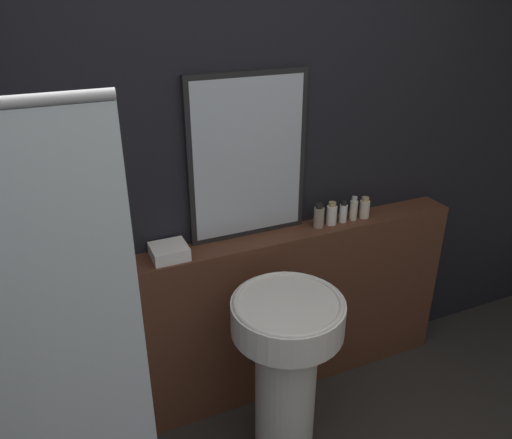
# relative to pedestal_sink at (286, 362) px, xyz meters

# --- Properties ---
(wall_back) EXTENTS (8.00, 0.06, 2.50)m
(wall_back) POSITION_rel_pedestal_sink_xyz_m (0.02, 0.56, 0.68)
(wall_back) COLOR black
(wall_back) RESTS_ON ground_plane
(vanity_counter) EXTENTS (2.37, 0.18, 0.99)m
(vanity_counter) POSITION_rel_pedestal_sink_xyz_m (0.02, 0.44, -0.07)
(vanity_counter) COLOR #512D1E
(vanity_counter) RESTS_ON ground_plane
(pedestal_sink) EXTENTS (0.51, 0.51, 0.92)m
(pedestal_sink) POSITION_rel_pedestal_sink_xyz_m (0.00, 0.00, 0.00)
(pedestal_sink) COLOR silver
(pedestal_sink) RESTS_ON ground_plane
(mirror) EXTENTS (0.61, 0.03, 0.81)m
(mirror) POSITION_rel_pedestal_sink_xyz_m (0.03, 0.51, 0.83)
(mirror) COLOR black
(mirror) RESTS_ON vanity_counter
(towel_stack) EXTENTS (0.17, 0.15, 0.06)m
(towel_stack) POSITION_rel_pedestal_sink_xyz_m (-0.40, 0.44, 0.46)
(towel_stack) COLOR white
(towel_stack) RESTS_ON vanity_counter
(shampoo_bottle) EXTENTS (0.05, 0.05, 0.13)m
(shampoo_bottle) POSITION_rel_pedestal_sink_xyz_m (0.40, 0.44, 0.49)
(shampoo_bottle) COLOR gray
(shampoo_bottle) RESTS_ON vanity_counter
(conditioner_bottle) EXTENTS (0.06, 0.06, 0.13)m
(conditioner_bottle) POSITION_rel_pedestal_sink_xyz_m (0.48, 0.44, 0.48)
(conditioner_bottle) COLOR white
(conditioner_bottle) RESTS_ON vanity_counter
(lotion_bottle) EXTENTS (0.04, 0.04, 0.12)m
(lotion_bottle) POSITION_rel_pedestal_sink_xyz_m (0.55, 0.44, 0.48)
(lotion_bottle) COLOR white
(lotion_bottle) RESTS_ON vanity_counter
(body_wash_bottle) EXTENTS (0.04, 0.04, 0.13)m
(body_wash_bottle) POSITION_rel_pedestal_sink_xyz_m (0.62, 0.44, 0.49)
(body_wash_bottle) COLOR beige
(body_wash_bottle) RESTS_ON vanity_counter
(hand_soap_bottle) EXTENTS (0.06, 0.06, 0.12)m
(hand_soap_bottle) POSITION_rel_pedestal_sink_xyz_m (0.69, 0.44, 0.48)
(hand_soap_bottle) COLOR beige
(hand_soap_bottle) RESTS_ON vanity_counter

